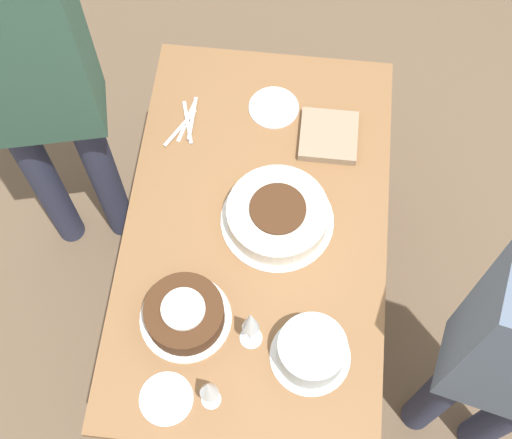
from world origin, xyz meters
TOP-DOWN VIEW (x-y plane):
  - ground_plane at (0.00, 0.00)m, footprint 12.00×12.00m
  - dining_table at (0.00, 0.00)m, footprint 1.36×0.82m
  - cake_center_white at (-0.03, 0.06)m, footprint 0.36×0.36m
  - cake_front_chocolate at (0.32, -0.17)m, footprint 0.27×0.27m
  - cake_back_decorated at (0.39, 0.20)m, footprint 0.23×0.23m
  - wine_glass_near at (0.55, -0.07)m, footprint 0.06×0.06m
  - wine_glass_far at (0.36, 0.02)m, footprint 0.07×0.07m
  - dessert_plate_left at (-0.45, 0.01)m, footprint 0.17×0.17m
  - dessert_plate_right at (0.56, -0.19)m, footprint 0.15×0.15m
  - fork_pile at (-0.36, -0.27)m, footprint 0.20×0.10m
  - napkin_stack at (-0.35, 0.20)m, footprint 0.19×0.19m
  - person_cutting at (-0.29, -0.72)m, footprint 0.31×0.44m

SIDE VIEW (x-z plane):
  - ground_plane at x=0.00m, z-range 0.00..0.00m
  - dining_table at x=0.00m, z-range 0.26..1.03m
  - dessert_plate_left at x=-0.45m, z-range 0.78..0.79m
  - dessert_plate_right at x=0.56m, z-range 0.78..0.79m
  - fork_pile at x=-0.36m, z-range 0.78..0.79m
  - napkin_stack at x=-0.35m, z-range 0.78..0.81m
  - cake_center_white at x=-0.03m, z-range 0.77..0.86m
  - cake_front_chocolate at x=0.32m, z-range 0.77..0.87m
  - cake_back_decorated at x=0.39m, z-range 0.78..0.89m
  - wine_glass_near at x=0.55m, z-range 0.82..1.01m
  - wine_glass_far at x=0.36m, z-range 0.82..1.04m
  - person_cutting at x=-0.29m, z-range 0.19..1.96m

